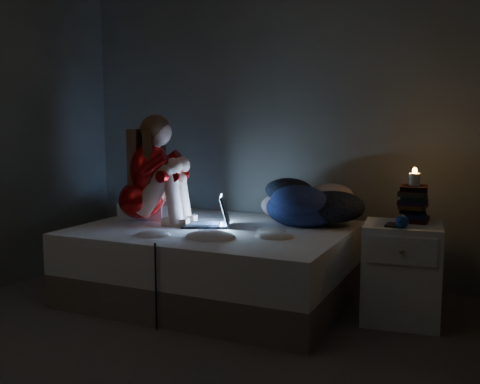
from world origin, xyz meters
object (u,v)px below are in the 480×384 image
Objects in this scene: nightstand at (401,273)px; candle at (415,178)px; laptop at (205,210)px; phone at (390,225)px; bed at (214,262)px; woman at (141,169)px.

nightstand is 0.61m from candle.
phone is at bearing -25.39° from laptop.
woman is at bearing -174.81° from bed.
candle is at bearing -1.88° from woman.
laptop is 0.54× the size of nightstand.
nightstand is at bearing -114.51° from candle.
phone is (1.84, 0.02, -0.29)m from woman.
bed is 0.39m from laptop.
candle is at bearing 6.68° from bed.
woman is 1.29× the size of nightstand.
candle is at bearing 58.79° from nightstand.
bed is 1.30m from phone.
nightstand is at bearing -21.59° from laptop.
woman is at bearing 176.71° from nightstand.
laptop is 1.43m from nightstand.
laptop is at bearing -179.22° from bed.
bed is 2.98× the size of nightstand.
woman is 1.86m from phone.
laptop is at bearing 175.80° from nightstand.
laptop is (-0.08, -0.00, 0.38)m from bed.
woman reaches higher than laptop.
nightstand is (1.39, 0.06, -0.32)m from laptop.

